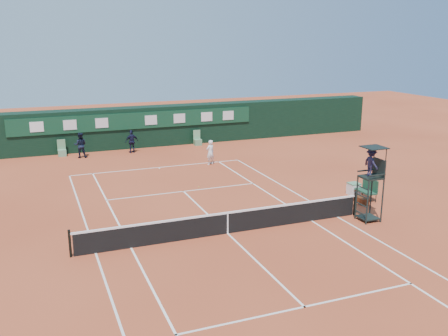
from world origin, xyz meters
The scene contains 14 objects.
ground centered at (0.00, 0.00, 0.00)m, with size 90.00×90.00×0.00m, color #BC4D2C.
court_lines centered at (0.00, 0.00, 0.01)m, with size 11.05×23.85×0.01m.
tennis_net centered at (0.00, 0.00, 0.51)m, with size 12.90×0.10×1.10m.
back_wall centered at (0.00, 18.74, 1.51)m, with size 40.00×1.65×3.00m.
linesman_chair_left centered at (-5.50, 17.48, 0.32)m, with size 0.55×0.50×1.15m.
linesman_chair_right centered at (4.50, 17.48, 0.32)m, with size 0.55×0.50×1.15m.
umpire_chair centered at (6.51, -0.87, 2.46)m, with size 0.96×0.95×3.42m.
player_bench centered at (8.38, 1.65, 0.60)m, with size 0.55×1.20×1.10m.
tennis_bag centered at (7.72, 1.26, 0.17)m, with size 0.39×0.88×0.33m, color black.
cooler centered at (8.21, 2.59, 0.33)m, with size 0.57×0.57×0.65m.
tennis_ball centered at (1.01, 6.82, 0.03)m, with size 0.06×0.06×0.06m, color #B7C72E.
player centered at (3.35, 11.40, 0.82)m, with size 0.60×0.39×1.63m, color white.
ball_kid_left centered at (-4.31, 16.51, 0.88)m, with size 0.86×0.67×1.76m, color black.
ball_kid_right centered at (-0.72, 16.71, 0.82)m, with size 0.96×0.40×1.64m, color black.
Camera 1 is at (-7.35, -18.34, 8.07)m, focal length 40.00 mm.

